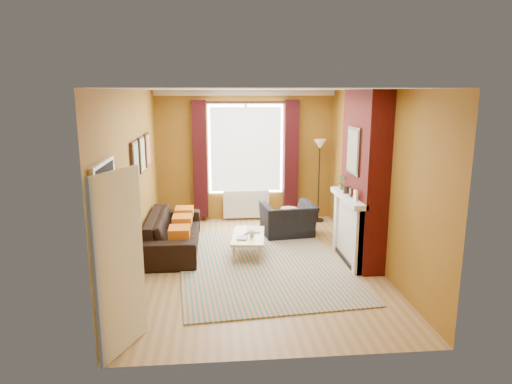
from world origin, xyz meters
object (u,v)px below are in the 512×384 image
sofa (174,232)px  coffee_table (248,237)px  floor_lamp (320,157)px  wicker_stool (289,218)px  armchair (288,220)px

sofa → coffee_table: size_ratio=1.99×
coffee_table → floor_lamp: floor_lamp is taller
sofa → wicker_stool: (2.25, 1.11, -0.11)m
armchair → coffee_table: size_ratio=0.88×
sofa → coffee_table: 1.36m
sofa → armchair: size_ratio=2.25×
sofa → floor_lamp: 3.53m
wicker_stool → floor_lamp: 1.46m
sofa → floor_lamp: floor_lamp is taller
sofa → armchair: bearing=-74.3°
armchair → wicker_stool: (0.10, 0.50, -0.11)m
armchair → floor_lamp: 1.66m
floor_lamp → armchair: bearing=-130.3°
coffee_table → wicker_stool: size_ratio=2.49×
coffee_table → wicker_stool: bearing=64.7°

